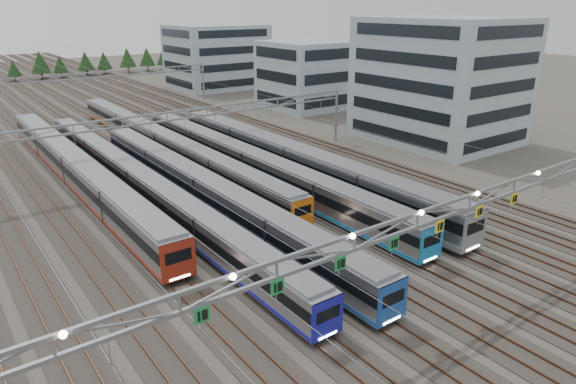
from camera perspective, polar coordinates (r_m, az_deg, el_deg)
ground at (r=37.96m, az=13.23°, el=-13.21°), size 400.00×400.00×0.00m
track_bed at (r=123.92m, az=-24.35°, el=9.64°), size 54.00×260.00×5.42m
train_a at (r=65.49m, az=-22.49°, el=2.34°), size 2.92×57.00×3.81m
train_b at (r=59.09m, az=-16.22°, el=1.00°), size 2.56×64.78×3.32m
train_c at (r=54.33m, az=-9.09°, el=0.04°), size 2.75×52.79×3.58m
train_d at (r=74.87m, az=-13.64°, el=5.30°), size 2.66×64.62×3.46m
train_e at (r=62.90m, az=-4.06°, el=3.08°), size 2.79×55.12×3.63m
train_f at (r=63.21m, az=0.65°, el=3.46°), size 3.17×51.73×4.13m
gantry_near at (r=34.52m, az=14.26°, el=-3.44°), size 56.36×0.61×8.08m
gantry_mid at (r=66.40m, az=-13.24°, el=7.38°), size 56.36×0.36×8.00m
gantry_far at (r=108.73m, az=-22.93°, el=11.21°), size 56.36×0.36×8.00m
depot_bldg_south at (r=84.48m, az=16.49°, el=11.80°), size 18.00×22.00×18.64m
depot_bldg_mid at (r=107.99m, az=1.74°, el=12.87°), size 14.00×16.00×13.39m
depot_bldg_north at (r=136.45m, az=-7.91°, el=14.69°), size 22.00×18.00×15.49m
treeline at (r=165.12m, az=-28.18°, el=12.27°), size 93.80×5.60×7.02m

